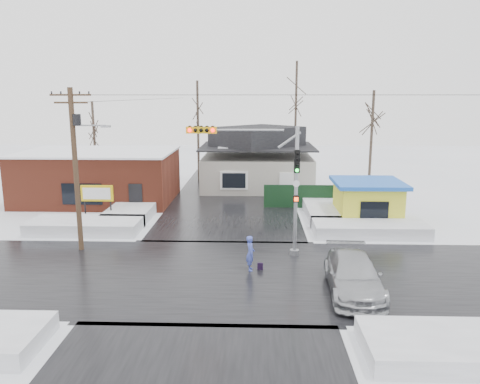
{
  "coord_description": "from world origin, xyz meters",
  "views": [
    {
      "loc": [
        1.82,
        -21.45,
        8.61
      ],
      "look_at": [
        0.94,
        5.44,
        3.0
      ],
      "focal_mm": 35.0,
      "sensor_mm": 36.0,
      "label": 1
    }
  ],
  "objects_px": {
    "utility_pole": "(76,160)",
    "kiosk": "(367,201)",
    "pedestrian": "(250,253)",
    "marquee_sign": "(97,194)",
    "traffic_signal": "(267,173)",
    "car": "(353,276)"
  },
  "relations": [
    {
      "from": "traffic_signal",
      "to": "utility_pole",
      "type": "relative_size",
      "value": 0.78
    },
    {
      "from": "utility_pole",
      "to": "kiosk",
      "type": "relative_size",
      "value": 1.96
    },
    {
      "from": "traffic_signal",
      "to": "utility_pole",
      "type": "xyz_separation_m",
      "value": [
        -10.36,
        0.53,
        0.57
      ]
    },
    {
      "from": "kiosk",
      "to": "car",
      "type": "height_order",
      "value": "kiosk"
    },
    {
      "from": "traffic_signal",
      "to": "car",
      "type": "relative_size",
      "value": 1.27
    },
    {
      "from": "pedestrian",
      "to": "car",
      "type": "xyz_separation_m",
      "value": [
        4.58,
        -2.52,
        -0.09
      ]
    },
    {
      "from": "pedestrian",
      "to": "marquee_sign",
      "type": "bearing_deg",
      "value": 46.1
    },
    {
      "from": "pedestrian",
      "to": "traffic_signal",
      "type": "bearing_deg",
      "value": -23.46
    },
    {
      "from": "kiosk",
      "to": "car",
      "type": "distance_m",
      "value": 12.36
    },
    {
      "from": "pedestrian",
      "to": "car",
      "type": "height_order",
      "value": "pedestrian"
    },
    {
      "from": "utility_pole",
      "to": "marquee_sign",
      "type": "relative_size",
      "value": 3.53
    },
    {
      "from": "pedestrian",
      "to": "car",
      "type": "bearing_deg",
      "value": -122.93
    },
    {
      "from": "utility_pole",
      "to": "kiosk",
      "type": "xyz_separation_m",
      "value": [
        17.43,
        6.49,
        -3.65
      ]
    },
    {
      "from": "kiosk",
      "to": "pedestrian",
      "type": "relative_size",
      "value": 2.6
    },
    {
      "from": "traffic_signal",
      "to": "kiosk",
      "type": "height_order",
      "value": "traffic_signal"
    },
    {
      "from": "utility_pole",
      "to": "marquee_sign",
      "type": "height_order",
      "value": "utility_pole"
    },
    {
      "from": "utility_pole",
      "to": "car",
      "type": "relative_size",
      "value": 1.64
    },
    {
      "from": "marquee_sign",
      "to": "car",
      "type": "relative_size",
      "value": 0.46
    },
    {
      "from": "pedestrian",
      "to": "utility_pole",
      "type": "bearing_deg",
      "value": 69.24
    },
    {
      "from": "kiosk",
      "to": "car",
      "type": "xyz_separation_m",
      "value": [
        -3.31,
        -11.88,
        -0.67
      ]
    },
    {
      "from": "kiosk",
      "to": "marquee_sign",
      "type": "bearing_deg",
      "value": -178.45
    },
    {
      "from": "marquee_sign",
      "to": "kiosk",
      "type": "distance_m",
      "value": 18.51
    }
  ]
}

